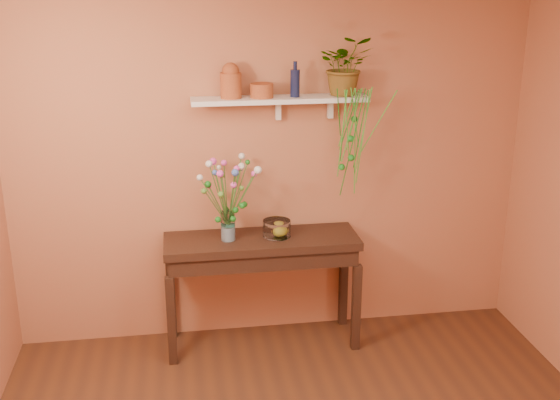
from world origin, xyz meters
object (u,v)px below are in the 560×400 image
object	(u,v)px
blue_bottle	(295,82)
glass_vase	(228,228)
terracotta_jug	(231,81)
spider_plant	(346,66)
sideboard	(262,253)
glass_bowl	(277,229)
bouquet	(229,183)

from	to	relation	value
blue_bottle	glass_vase	bearing A→B (deg)	-166.21
terracotta_jug	glass_vase	xyz separation A→B (m)	(-0.06, -0.14, -1.07)
blue_bottle	spider_plant	size ratio (longest dim) A/B	0.60
terracotta_jug	blue_bottle	size ratio (longest dim) A/B	0.99
glass_vase	blue_bottle	bearing A→B (deg)	13.79
sideboard	blue_bottle	world-z (taller)	blue_bottle
sideboard	glass_bowl	xyz separation A→B (m)	(0.12, 0.01, 0.19)
terracotta_jug	glass_vase	bearing A→B (deg)	-111.66
terracotta_jug	bouquet	distance (m)	0.73
blue_bottle	glass_bowl	bearing A→B (deg)	-144.92
bouquet	glass_bowl	xyz separation A→B (m)	(0.36, 0.03, -0.39)
spider_plant	glass_vase	size ratio (longest dim) A/B	1.93
spider_plant	bouquet	xyz separation A→B (m)	(-0.89, -0.16, -0.81)
glass_vase	sideboard	bearing A→B (deg)	2.74
spider_plant	terracotta_jug	bearing A→B (deg)	-179.34
glass_bowl	spider_plant	bearing A→B (deg)	13.79
glass_vase	bouquet	bearing A→B (deg)	-45.38
terracotta_jug	glass_bowl	world-z (taller)	terracotta_jug
blue_bottle	glass_vase	world-z (taller)	blue_bottle
glass_vase	glass_bowl	world-z (taller)	glass_vase
sideboard	bouquet	distance (m)	0.63
terracotta_jug	bouquet	world-z (taller)	terracotta_jug
sideboard	spider_plant	bearing A→B (deg)	12.14
glass_vase	bouquet	size ratio (longest dim) A/B	0.43
glass_vase	terracotta_jug	bearing A→B (deg)	68.34
blue_bottle	spider_plant	bearing A→B (deg)	3.58
sideboard	terracotta_jug	size ratio (longest dim) A/B	5.76
sideboard	spider_plant	size ratio (longest dim) A/B	3.41
blue_bottle	glass_bowl	distance (m)	1.11
blue_bottle	glass_bowl	xyz separation A→B (m)	(-0.15, -0.11, -1.09)
spider_plant	glass_bowl	xyz separation A→B (m)	(-0.53, -0.13, -1.20)
terracotta_jug	blue_bottle	bearing A→B (deg)	-1.72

